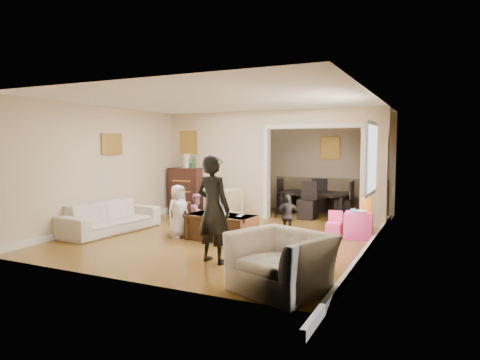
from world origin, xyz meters
The scene contains 27 objects.
floor centered at (0.00, 0.00, 0.00)m, with size 7.00×7.00×0.00m, color olive.
partition_left centered at (-1.38, 1.80, 1.30)m, with size 2.75×0.18×2.60m, color #C5B190.
partition_right centered at (2.48, 1.80, 1.30)m, with size 0.55×0.18×2.60m, color #C5B190.
partition_header centered at (1.10, 1.80, 2.42)m, with size 2.22×0.18×0.35m, color #C5B190.
window_pane centered at (2.73, -0.40, 1.55)m, with size 0.03×0.95×1.10m, color white.
framed_art_partition centered at (-2.20, 1.70, 1.85)m, with size 0.45×0.03×0.55m, color brown.
framed_art_sofa_wall centered at (-2.71, -0.60, 1.80)m, with size 0.03×0.55×0.40m, color brown.
framed_art_alcove centered at (1.10, 3.44, 1.70)m, with size 0.45×0.03×0.55m, color brown.
sofa centered at (-2.28, -1.16, 0.31)m, with size 2.13×0.83×0.62m, color beige.
armchair_back centered at (-0.98, 1.36, 0.38)m, with size 0.81×0.83×0.76m, color #C4AF88.
armchair_front centered at (2.08, -2.99, 0.36)m, with size 1.10×0.96×0.71m, color beige.
dresser centered at (-2.21, 1.60, 0.59)m, with size 0.86×0.49×1.19m, color black.
table_lamp centered at (-2.21, 1.60, 1.37)m, with size 0.22×0.22×0.36m, color beige.
potted_plant centered at (-2.01, 1.60, 1.34)m, with size 0.28×0.24×0.31m, color #3A7E38.
coffee_table centered at (0.11, -0.84, 0.24)m, with size 1.28×0.64×0.48m, color #382211.
coffee_cup centered at (0.21, -0.89, 0.53)m, with size 0.10×0.10×0.10m, color white.
play_table centered at (2.39, 0.44, 0.25)m, with size 0.51×0.51×0.49m, color #F841A5.
cereal_box centered at (2.51, 0.54, 0.64)m, with size 0.20×0.07×0.30m, color yellow.
cyan_cup centered at (2.29, 0.39, 0.53)m, with size 0.08×0.08×0.08m, color #29AECD.
toy_block centered at (2.27, 0.56, 0.52)m, with size 0.08×0.06×0.05m, color red.
play_bowl centered at (2.44, 0.32, 0.52)m, with size 0.23×0.23×0.06m, color white.
dining_table centered at (0.89, 2.73, 0.30)m, with size 1.68×0.94×0.59m, color black.
adult_person centered at (0.72, -2.23, 0.82)m, with size 0.60×0.39×1.64m, color black.
child_kneel_a centered at (-0.74, -0.99, 0.51)m, with size 0.50×0.32×1.02m, color silver.
child_kneel_b centered at (-0.59, -0.54, 0.41)m, with size 0.40×0.31×0.81m, color #CC7F99.
child_toddler centered at (1.16, -0.09, 0.42)m, with size 0.49×0.20×0.84m, color black.
craft_papers centered at (0.17, -0.84, 0.48)m, with size 0.84×0.47×0.00m.
Camera 1 is at (3.79, -7.76, 1.76)m, focal length 31.80 mm.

